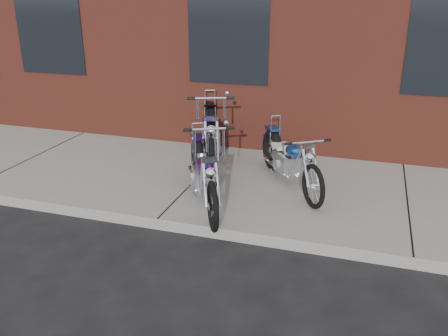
% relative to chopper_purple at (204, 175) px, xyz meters
% --- Properties ---
extents(ground, '(120.00, 120.00, 0.00)m').
position_rel_chopper_purple_xyz_m(ground, '(-0.39, -0.66, -0.53)').
color(ground, black).
rests_on(ground, ground).
extents(sidewalk, '(22.00, 3.00, 0.15)m').
position_rel_chopper_purple_xyz_m(sidewalk, '(-0.39, 0.84, -0.46)').
color(sidewalk, gray).
rests_on(sidewalk, ground).
extents(chopper_purple, '(1.06, 1.94, 1.20)m').
position_rel_chopper_purple_xyz_m(chopper_purple, '(0.00, 0.00, 0.00)').
color(chopper_purple, black).
rests_on(chopper_purple, sidewalk).
extents(chopper_blue, '(1.22, 1.77, 0.90)m').
position_rel_chopper_purple_xyz_m(chopper_blue, '(0.98, 0.91, -0.01)').
color(chopper_blue, black).
rests_on(chopper_blue, sidewalk).
extents(chopper_third, '(0.97, 2.33, 1.24)m').
position_rel_chopper_purple_xyz_m(chopper_third, '(-0.41, 1.49, 0.05)').
color(chopper_third, black).
rests_on(chopper_third, sidewalk).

